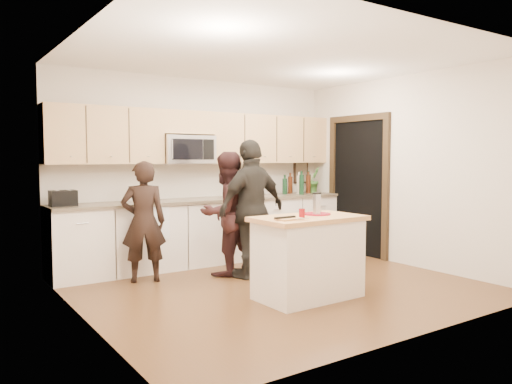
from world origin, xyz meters
TOP-DOWN VIEW (x-y plane):
  - floor at (0.00, 0.00)m, footprint 4.50×4.50m
  - room_shell at (0.00, 0.00)m, footprint 4.52×4.02m
  - back_cabinetry at (0.00, 1.69)m, footprint 4.50×0.66m
  - upper_cabinetry at (0.03, 1.83)m, footprint 4.50×0.33m
  - microwave at (-0.31, 1.80)m, footprint 0.76×0.41m
  - doorway at (2.23, 0.90)m, footprint 0.06×1.25m
  - framed_picture at (1.95, 1.98)m, footprint 0.30×0.03m
  - dish_towel at (-0.95, 1.50)m, footprint 0.34×0.60m
  - island at (-0.01, -0.56)m, footprint 1.21×0.72m
  - red_plate at (0.16, -0.49)m, footprint 0.31×0.31m
  - box_grater at (0.11, -0.55)m, footprint 0.08×0.05m
  - drink_glass at (-0.15, -0.61)m, footprint 0.06×0.06m
  - cutting_board at (-0.38, -0.69)m, footprint 0.27×0.17m
  - tongs at (-0.42, -0.68)m, footprint 0.25×0.04m
  - knife at (-0.31, -0.82)m, footprint 0.17×0.03m
  - toaster at (-2.05, 1.67)m, footprint 0.30×0.22m
  - bottle_cluster at (1.71, 1.69)m, footprint 0.69×0.40m
  - orchid at (2.01, 1.72)m, footprint 0.30×0.27m
  - woman_left at (-1.23, 1.13)m, footprint 0.63×0.51m
  - woman_center at (-0.20, 0.88)m, footprint 0.87×0.73m
  - woman_right at (0.01, 0.58)m, footprint 1.09×0.59m

SIDE VIEW (x-z plane):
  - floor at x=0.00m, z-range 0.00..0.00m
  - island at x=-0.01m, z-range 0.00..0.90m
  - back_cabinetry at x=0.00m, z-range 0.00..0.94m
  - woman_left at x=-1.23m, z-range 0.00..1.49m
  - dish_towel at x=-0.95m, z-range 0.56..1.04m
  - woman_center at x=-0.20m, z-range 0.00..1.61m
  - woman_right at x=0.01m, z-range 0.00..1.76m
  - red_plate at x=0.16m, z-range 0.90..0.92m
  - cutting_board at x=-0.38m, z-range 0.90..0.92m
  - knife at x=-0.31m, z-range 0.92..0.92m
  - tongs at x=-0.42m, z-range 0.92..0.94m
  - drink_glass at x=-0.15m, z-range 0.90..0.99m
  - box_grater at x=0.11m, z-range 0.92..1.16m
  - toaster at x=-2.05m, z-range 0.94..1.14m
  - bottle_cluster at x=1.71m, z-range 0.93..1.30m
  - orchid at x=2.01m, z-range 0.94..1.37m
  - doorway at x=2.23m, z-range 0.06..2.26m
  - framed_picture at x=1.95m, z-range 1.09..1.47m
  - microwave at x=-0.31m, z-range 1.45..1.85m
  - room_shell at x=0.00m, z-range 0.38..3.09m
  - upper_cabinetry at x=0.03m, z-range 1.47..2.22m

